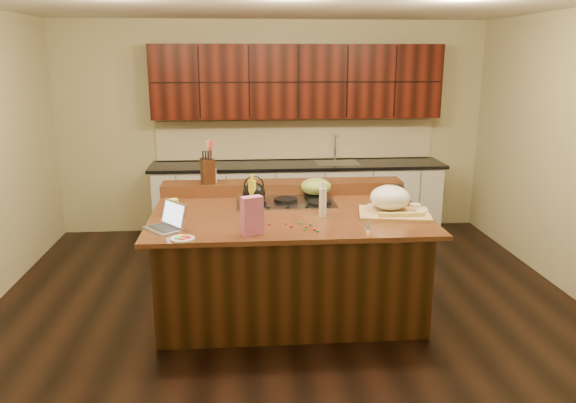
{
  "coord_description": "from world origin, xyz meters",
  "views": [
    {
      "loc": [
        -0.39,
        -4.78,
        2.26
      ],
      "look_at": [
        0.0,
        0.05,
        1.0
      ],
      "focal_mm": 35.0,
      "sensor_mm": 36.0,
      "label": 1
    }
  ],
  "objects": [
    {
      "name": "package_box",
      "position": [
        -1.01,
        -0.04,
        0.99
      ],
      "size": [
        0.12,
        0.11,
        0.15
      ],
      "primitive_type": "cube",
      "rotation": [
        0.0,
        0.0,
        0.38
      ],
      "color": "#F4DC56",
      "rests_on": "island"
    },
    {
      "name": "gumdrop_6",
      "position": [
        -0.05,
        -0.4,
        0.93
      ],
      "size": [
        0.02,
        0.02,
        0.02
      ],
      "primitive_type": "ellipsoid",
      "color": "red",
      "rests_on": "island"
    },
    {
      "name": "utensil_crock",
      "position": [
        -0.72,
        0.7,
        1.11
      ],
      "size": [
        0.13,
        0.13,
        0.14
      ],
      "primitive_type": "cylinder",
      "rotation": [
        0.0,
        0.0,
        -0.11
      ],
      "color": "white",
      "rests_on": "back_ledge"
    },
    {
      "name": "gumdrop_0",
      "position": [
        0.16,
        -0.57,
        0.93
      ],
      "size": [
        0.02,
        0.02,
        0.02
      ],
      "primitive_type": "ellipsoid",
      "color": "red",
      "rests_on": "island"
    },
    {
      "name": "candy_plate",
      "position": [
        -0.86,
        -0.71,
        0.93
      ],
      "size": [
        0.19,
        0.19,
        0.01
      ],
      "primitive_type": "cylinder",
      "rotation": [
        0.0,
        0.0,
        -0.07
      ],
      "color": "white",
      "rests_on": "island"
    },
    {
      "name": "cooktop",
      "position": [
        0.0,
        0.3,
        0.94
      ],
      "size": [
        0.92,
        0.52,
        0.05
      ],
      "color": "gray",
      "rests_on": "island"
    },
    {
      "name": "room",
      "position": [
        0.0,
        0.0,
        1.35
      ],
      "size": [
        5.52,
        5.02,
        2.72
      ],
      "color": "black",
      "rests_on": "ground"
    },
    {
      "name": "ramekin_a",
      "position": [
        0.77,
        0.01,
        0.94
      ],
      "size": [
        0.12,
        0.12,
        0.04
      ],
      "primitive_type": "cylinder",
      "rotation": [
        0.0,
        0.0,
        0.21
      ],
      "color": "white",
      "rests_on": "island"
    },
    {
      "name": "island",
      "position": [
        0.0,
        0.0,
        0.46
      ],
      "size": [
        2.4,
        1.6,
        0.92
      ],
      "color": "black",
      "rests_on": "ground"
    },
    {
      "name": "kitchen_timer",
      "position": [
        0.6,
        -0.55,
        0.96
      ],
      "size": [
        0.1,
        0.1,
        0.07
      ],
      "primitive_type": "cone",
      "rotation": [
        0.0,
        0.0,
        0.33
      ],
      "color": "silver",
      "rests_on": "island"
    },
    {
      "name": "pink_bag",
      "position": [
        -0.33,
        -0.62,
        1.07
      ],
      "size": [
        0.18,
        0.14,
        0.3
      ],
      "primitive_type": "cube",
      "rotation": [
        0.0,
        0.0,
        0.41
      ],
      "color": "#C15B8D",
      "rests_on": "island"
    },
    {
      "name": "gumdrop_3",
      "position": [
        -0.26,
        -0.44,
        0.93
      ],
      "size": [
        0.02,
        0.02,
        0.02
      ],
      "primitive_type": "ellipsoid",
      "color": "#198C26",
      "rests_on": "island"
    },
    {
      "name": "gumdrop_2",
      "position": [
        0.1,
        -0.5,
        0.93
      ],
      "size": [
        0.02,
        0.02,
        0.02
      ],
      "primitive_type": "ellipsoid",
      "color": "red",
      "rests_on": "island"
    },
    {
      "name": "ramekin_c",
      "position": [
        1.15,
        0.0,
        0.94
      ],
      "size": [
        0.12,
        0.12,
        0.04
      ],
      "primitive_type": "cylinder",
      "rotation": [
        0.0,
        0.0,
        0.18
      ],
      "color": "white",
      "rests_on": "island"
    },
    {
      "name": "wooden_tray",
      "position": [
        0.89,
        -0.12,
        1.03
      ],
      "size": [
        0.67,
        0.54,
        0.24
      ],
      "rotation": [
        0.0,
        0.0,
        -0.18
      ],
      "color": "tan",
      "rests_on": "island"
    },
    {
      "name": "strainer_bowl",
      "position": [
        1.06,
        0.43,
        0.97
      ],
      "size": [
        0.26,
        0.26,
        0.09
      ],
      "primitive_type": "cylinder",
      "rotation": [
        0.0,
        0.0,
        -0.08
      ],
      "color": "#996B3F",
      "rests_on": "island"
    },
    {
      "name": "laptop",
      "position": [
        -1.0,
        -0.43,
        0.98
      ],
      "size": [
        0.38,
        0.39,
        0.21
      ],
      "rotation": [
        0.0,
        0.0,
        -0.91
      ],
      "color": "#B7B7BC",
      "rests_on": "island"
    },
    {
      "name": "oil_bottle",
      "position": [
        -0.32,
        0.1,
        1.06
      ],
      "size": [
        0.09,
        0.09,
        0.27
      ],
      "primitive_type": "cylinder",
      "rotation": [
        0.0,
        0.0,
        0.37
      ],
      "color": "yellow",
      "rests_on": "island"
    },
    {
      "name": "gumdrop_7",
      "position": [
        0.18,
        -0.62,
        0.93
      ],
      "size": [
        0.02,
        0.02,
        0.02
      ],
      "primitive_type": "ellipsoid",
      "color": "#198C26",
      "rests_on": "island"
    },
    {
      "name": "gumdrop_4",
      "position": [
        -0.19,
        -0.4,
        0.93
      ],
      "size": [
        0.02,
        0.02,
        0.02
      ],
      "primitive_type": "ellipsoid",
      "color": "red",
      "rests_on": "island"
    },
    {
      "name": "back_ledge",
      "position": [
        0.0,
        0.7,
        0.98
      ],
      "size": [
        2.4,
        0.3,
        0.12
      ],
      "primitive_type": "cube",
      "color": "black",
      "rests_on": "island"
    },
    {
      "name": "gumdrop_9",
      "position": [
        0.07,
        -0.39,
        0.93
      ],
      "size": [
        0.02,
        0.02,
        0.02
      ],
      "primitive_type": "ellipsoid",
      "color": "#198C26",
      "rests_on": "island"
    },
    {
      "name": "green_bowl",
      "position": [
        0.3,
        0.43,
        1.04
      ],
      "size": [
        0.32,
        0.32,
        0.16
      ],
      "primitive_type": "ellipsoid",
      "rotation": [
        0.0,
        0.0,
        -0.11
      ],
      "color": "olive",
      "rests_on": "cooktop"
    },
    {
      "name": "ramekin_b",
      "position": [
        1.15,
        -0.2,
        0.94
      ],
      "size": [
        0.11,
        0.11,
        0.04
      ],
      "primitive_type": "cylinder",
      "rotation": [
        0.0,
        0.0,
        -0.15
      ],
      "color": "white",
      "rests_on": "island"
    },
    {
      "name": "vinegar_bottle",
      "position": [
        0.28,
        -0.18,
        1.04
      ],
      "size": [
        0.08,
        0.08,
        0.25
      ],
      "primitive_type": "cylinder",
      "rotation": [
        0.0,
        0.0,
        0.42
      ],
      "color": "silver",
      "rests_on": "island"
    },
    {
      "name": "back_counter",
      "position": [
        0.3,
        2.23,
        0.98
      ],
      "size": [
        3.7,
        0.66,
        2.4
      ],
      "color": "silver",
      "rests_on": "ground"
    },
    {
      "name": "gumdrop_5",
      "position": [
        0.14,
        -0.44,
        0.93
      ],
      "size": [
        0.02,
        0.02,
        0.02
      ],
      "primitive_type": "ellipsoid",
      "color": "#198C26",
      "rests_on": "island"
    },
    {
      "name": "kettle",
      "position": [
        -0.3,
        0.17,
        1.06
      ],
      "size": [
        0.24,
        0.24,
        0.19
      ],
      "primitive_type": "ellipsoid",
      "rotation": [
        0.0,
        0.0,
        -0.15
      ],
      "color": "black",
      "rests_on": "cooktop"
    },
    {
      "name": "gumdrop_8",
      "position": [
        -0.02,
        -0.48,
        0.93
      ],
      "size": [
        0.02,
        0.02,
        0.02
      ],
      "primitive_type": "ellipsoid",
      "color": "red",
      "rests_on": "island"
    },
    {
      "name": "knife_block",
      "position": [
        -0.74,
        0.7,
        1.16
      ],
      "size": [
        0.16,
        0.22,
        0.24
      ],
      "primitive_type": "cube",
      "rotation": [
        0.0,
        0.0,
        0.23
      ],
      "color": "black",
      "rests_on": "back_ledge"
    },
    {
      "name": "gumdrop_1",
      "position": [
        0.09,
        -0.57,
        0.93
      ],
      "size": [
        0.02,
        0.02,
        0.02
      ],
      "primitive_type": "ellipsoid",
      "color": "#198C26",
      "rests_on": "island"
    }
  ]
}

